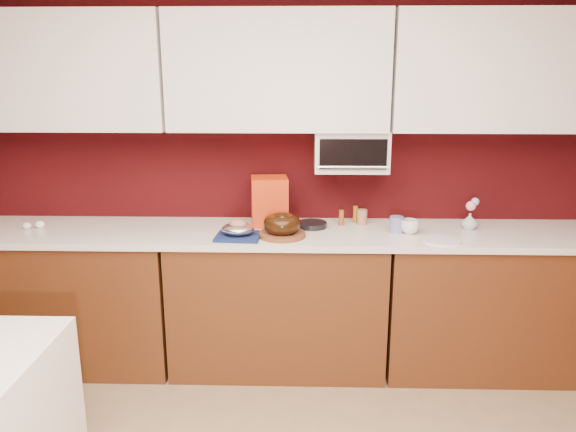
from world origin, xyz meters
The scene contains 29 objects.
wall_back centered at (0.00, 2.25, 1.25)m, with size 4.00×0.02×2.50m, color #380709.
base_cabinet_left centered at (-1.33, 1.94, 0.43)m, with size 1.31×0.58×0.86m, color #542A10.
base_cabinet_center centered at (0.00, 1.94, 0.43)m, with size 1.31×0.58×0.86m, color #542A10.
base_cabinet_right centered at (1.33, 1.94, 0.43)m, with size 1.31×0.58×0.86m, color #542A10.
countertop centered at (0.00, 1.94, 0.88)m, with size 4.00×0.62×0.04m, color silver.
upper_cabinet_left centered at (-1.33, 2.08, 1.85)m, with size 1.31×0.33×0.70m, color white.
upper_cabinet_center centered at (0.00, 2.08, 1.85)m, with size 1.31×0.33×0.70m, color white.
upper_cabinet_right centered at (1.33, 2.08, 1.85)m, with size 1.31×0.33×0.70m, color white.
toaster_oven centered at (0.45, 2.10, 1.38)m, with size 0.45×0.30×0.25m, color white.
toaster_oven_door centered at (0.45, 1.94, 1.38)m, with size 0.40×0.02×0.18m, color black.
toaster_oven_handle centered at (0.45, 1.93, 1.30)m, with size 0.02×0.02×0.42m, color silver.
cake_base centered at (0.03, 1.81, 0.91)m, with size 0.28×0.28×0.03m, color brown.
bundt_cake centered at (0.03, 1.81, 0.98)m, with size 0.22×0.22×0.09m, color black.
navy_towel centered at (-0.23, 1.78, 0.91)m, with size 0.26×0.22×0.02m, color #152250.
foil_ham_nest centered at (-0.23, 1.78, 0.96)m, with size 0.19×0.16×0.07m, color silver.
roasted_ham centered at (-0.23, 1.78, 0.98)m, with size 0.10×0.09×0.07m, color #C06757.
pandoro_box centered at (-0.06, 2.08, 1.05)m, with size 0.23×0.20×0.31m, color #AB150B.
dark_pan centered at (0.21, 2.02, 0.92)m, with size 0.19×0.19×0.03m, color black.
coffee_mug centered at (0.80, 1.90, 0.95)m, with size 0.09×0.09×0.10m, color silver.
blue_jar centered at (0.72, 1.92, 0.95)m, with size 0.08×0.08×0.10m, color navy.
flower_vase centered at (1.19, 2.01, 0.96)m, with size 0.08×0.08×0.11m, color #AAACC0.
flower_pink centered at (1.19, 2.01, 1.05)m, with size 0.06×0.06×0.06m, color pink.
flower_blue centered at (1.22, 2.03, 1.07)m, with size 0.05×0.05×0.05m, color #97B3F2.
china_plate centered at (0.96, 1.74, 0.91)m, with size 0.22×0.22×0.01m, color white.
amber_bottle centered at (0.40, 2.08, 0.95)m, with size 0.03×0.03×0.10m, color brown.
paper_cup centered at (0.53, 2.10, 0.95)m, with size 0.06×0.06×0.10m, color #9B6646.
egg_left centered at (-1.56, 1.93, 0.92)m, with size 0.05×0.04×0.04m, color silver.
egg_right centered at (-1.49, 1.96, 0.92)m, with size 0.06×0.05×0.05m, color white.
amber_bottle_tall centered at (0.49, 2.14, 0.96)m, with size 0.03×0.03×0.11m, color brown.
Camera 1 is at (0.16, -1.37, 1.87)m, focal length 35.00 mm.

